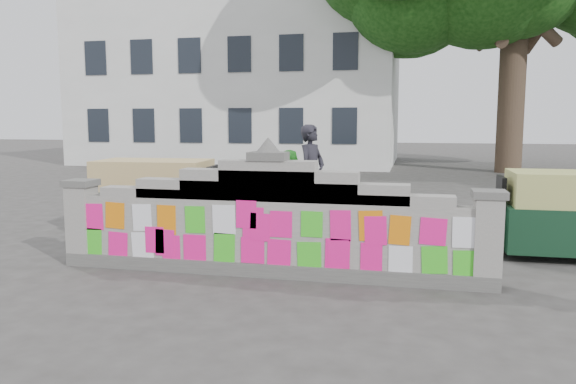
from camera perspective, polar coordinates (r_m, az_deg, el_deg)
name	(u,v)px	position (r m, az deg, el deg)	size (l,w,h in m)	color
ground	(269,275)	(8.32, -1.98, -8.39)	(100.00, 100.00, 0.00)	#383533
parapet_wall	(268,224)	(8.14, -2.01, -3.31)	(6.48, 0.44, 2.01)	#4C4C49
building	(246,87)	(31.12, -4.24, 10.55)	(16.00, 10.00, 8.90)	silver
cyclist_bike	(311,205)	(11.16, 2.39, -1.38)	(0.75, 2.15, 1.13)	black
cyclist_rider	(312,186)	(11.11, 2.41, 0.63)	(0.70, 0.46, 1.92)	black
pedestrian	(287,196)	(10.45, -0.11, -0.38)	(0.83, 0.65, 1.70)	green
rickshaw_left	(158,197)	(11.19, -13.10, -0.47)	(2.72, 1.40, 1.49)	black
rickshaw_right	(570,214)	(10.23, 26.70, -1.99)	(2.57, 1.22, 1.42)	#10311C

